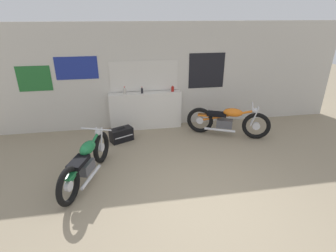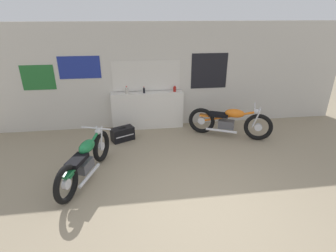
# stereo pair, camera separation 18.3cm
# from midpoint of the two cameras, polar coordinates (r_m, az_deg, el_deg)

# --- Properties ---
(ground_plane) EXTENTS (24.00, 24.00, 0.00)m
(ground_plane) POSITION_cam_midpoint_polar(r_m,az_deg,el_deg) (4.64, 6.25, -16.92)
(ground_plane) COLOR gray
(wall_back) EXTENTS (10.00, 0.07, 2.80)m
(wall_back) POSITION_cam_midpoint_polar(r_m,az_deg,el_deg) (7.24, -1.18, 10.78)
(wall_back) COLOR beige
(wall_back) RESTS_ON ground_plane
(sill_counter) EXTENTS (1.95, 0.28, 1.02)m
(sill_counter) POSITION_cam_midpoint_polar(r_m,az_deg,el_deg) (7.26, -5.57, 3.36)
(sill_counter) COLOR silver
(sill_counter) RESTS_ON ground_plane
(bottle_leftmost) EXTENTS (0.08, 0.08, 0.20)m
(bottle_leftmost) POSITION_cam_midpoint_polar(r_m,az_deg,el_deg) (7.01, -10.16, 7.54)
(bottle_leftmost) COLOR #B7B2A8
(bottle_leftmost) RESTS_ON sill_counter
(bottle_left_center) EXTENTS (0.06, 0.06, 0.18)m
(bottle_left_center) POSITION_cam_midpoint_polar(r_m,az_deg,el_deg) (7.03, -6.43, 7.71)
(bottle_left_center) COLOR black
(bottle_left_center) RESTS_ON sill_counter
(bottle_center) EXTENTS (0.08, 0.08, 0.18)m
(bottle_center) POSITION_cam_midpoint_polar(r_m,az_deg,el_deg) (7.15, 0.27, 8.14)
(bottle_center) COLOR maroon
(bottle_center) RESTS_ON sill_counter
(motorcycle_green) EXTENTS (0.88, 1.98, 0.84)m
(motorcycle_green) POSITION_cam_midpoint_polar(r_m,az_deg,el_deg) (5.26, -18.26, -7.31)
(motorcycle_green) COLOR black
(motorcycle_green) RESTS_ON ground_plane
(motorcycle_orange) EXTENTS (1.98, 1.04, 0.87)m
(motorcycle_orange) POSITION_cam_midpoint_polar(r_m,az_deg,el_deg) (6.94, 12.09, 1.14)
(motorcycle_orange) COLOR black
(motorcycle_orange) RESTS_ON ground_plane
(hard_case_black) EXTENTS (0.62, 0.49, 0.36)m
(hard_case_black) POSITION_cam_midpoint_polar(r_m,az_deg,el_deg) (6.71, -10.88, -1.88)
(hard_case_black) COLOR black
(hard_case_black) RESTS_ON ground_plane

